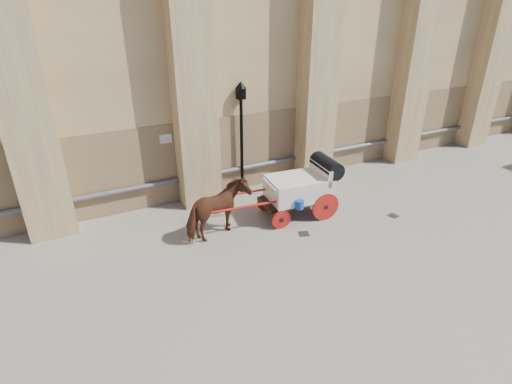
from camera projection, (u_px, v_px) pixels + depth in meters
ground at (270, 241)px, 12.54m from camera, size 90.00×90.00×0.00m
horse at (218, 211)px, 12.45m from camera, size 2.35×1.63×1.81m
carriage at (303, 186)px, 13.70m from camera, size 4.68×1.74×2.00m
street_lamp at (242, 135)px, 14.95m from camera, size 0.40×0.40×4.26m
drain_grate_near at (304, 234)px, 12.91m from camera, size 0.41×0.41×0.01m
drain_grate_far at (393, 216)px, 14.01m from camera, size 0.38×0.38×0.01m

